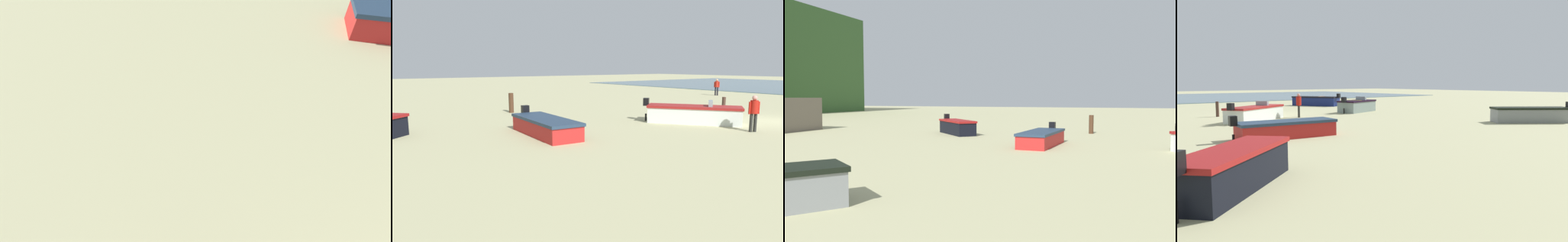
{
  "view_description": "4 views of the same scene",
  "coord_description": "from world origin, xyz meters",
  "views": [
    {
      "loc": [
        -0.92,
        3.13,
        3.94
      ],
      "look_at": [
        -1.53,
        6.57,
        0.61
      ],
      "focal_mm": 27.86,
      "sensor_mm": 36.0,
      "label": 1
    },
    {
      "loc": [
        -8.95,
        18.74,
        2.9
      ],
      "look_at": [
        2.14,
        10.51,
        0.74
      ],
      "focal_mm": 32.53,
      "sensor_mm": 36.0,
      "label": 2
    },
    {
      "loc": [
        -15.98,
        7.9,
        2.4
      ],
      "look_at": [
        3.11,
        14.36,
        1.21
      ],
      "focal_mm": 37.31,
      "sensor_mm": 36.0,
      "label": 3
    },
    {
      "loc": [
        11.16,
        25.8,
        2.37
      ],
      "look_at": [
        -0.54,
        11.9,
        0.45
      ],
      "focal_mm": 33.69,
      "sensor_mm": 36.0,
      "label": 4
    }
  ],
  "objects": [
    {
      "name": "beach_walker_foreground",
      "position": [
        -0.93,
        3.68,
        0.95
      ],
      "size": [
        0.46,
        0.51,
        1.62
      ],
      "rotation": [
        0.0,
        0.0,
        1.11
      ],
      "color": "#272725",
      "rests_on": "ground"
    },
    {
      "name": "boat_grey_4",
      "position": [
        -9.99,
        15.25,
        0.46
      ],
      "size": [
        4.33,
        3.79,
        1.22
      ],
      "rotation": [
        0.0,
        0.0,
        4.05
      ],
      "color": "gray",
      "rests_on": "ground"
    },
    {
      "name": "boat_red_5",
      "position": [
        3.92,
        11.42,
        0.37
      ],
      "size": [
        4.54,
        1.8,
        1.05
      ],
      "rotation": [
        0.0,
        0.0,
        1.49
      ],
      "color": "red",
      "rests_on": "ground"
    },
    {
      "name": "boat_navy_0",
      "position": [
        -8.35,
        -6.27,
        0.48
      ],
      "size": [
        3.62,
        4.95,
        1.26
      ],
      "rotation": [
        0.0,
        0.0,
        3.64
      ],
      "color": "navy",
      "rests_on": "ground"
    },
    {
      "name": "mooring_post_near_water",
      "position": [
        3.13,
        -0.39,
        0.52
      ],
      "size": [
        0.21,
        0.21,
        1.05
      ],
      "primitive_type": "cylinder",
      "color": "#412C23",
      "rests_on": "ground"
    },
    {
      "name": "boat_white_3",
      "position": [
        2.15,
        3.8,
        0.46
      ],
      "size": [
        4.58,
        3.8,
        1.22
      ],
      "rotation": [
        0.0,
        0.0,
        2.18
      ],
      "color": "white",
      "rests_on": "ground"
    },
    {
      "name": "boat_black_2",
      "position": [
        8.4,
        17.73,
        0.47
      ],
      "size": [
        3.6,
        3.46,
        1.24
      ],
      "rotation": [
        0.0,
        0.0,
        2.32
      ],
      "color": "black",
      "rests_on": "ground"
    },
    {
      "name": "ground_plane",
      "position": [
        0.0,
        0.0,
        0.0
      ],
      "size": [
        160.0,
        160.0,
        0.0
      ],
      "primitive_type": "plane",
      "color": "tan"
    },
    {
      "name": "boat_grey_1",
      "position": [
        -6.75,
        2.59,
        0.49
      ],
      "size": [
        3.9,
        2.7,
        1.26
      ],
      "rotation": [
        0.0,
        0.0,
        1.93
      ],
      "color": "gray",
      "rests_on": "ground"
    }
  ]
}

